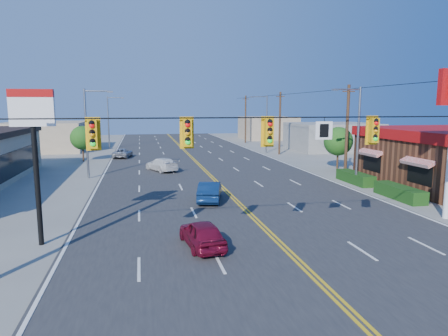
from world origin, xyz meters
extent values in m
plane|color=gray|center=(0.00, 0.00, 0.00)|extent=(160.00, 160.00, 0.00)
cube|color=#2D2D30|center=(0.00, 20.00, 0.03)|extent=(20.00, 120.00, 0.06)
cylinder|color=black|center=(0.00, 0.00, 6.00)|extent=(24.00, 0.05, 0.05)
cube|color=white|center=(1.20, 0.00, 5.45)|extent=(0.75, 0.04, 0.75)
cube|color=#D89E0C|center=(-8.00, 0.00, 5.42)|extent=(0.55, 0.34, 1.25)
cube|color=#D89E0C|center=(-4.50, 0.00, 5.42)|extent=(0.55, 0.34, 1.25)
cube|color=#D89E0C|center=(-1.20, 0.00, 5.42)|extent=(0.55, 0.34, 1.25)
cube|color=#D89E0C|center=(3.50, 0.00, 5.42)|extent=(0.55, 0.34, 1.25)
cube|color=#194214|center=(11.50, 12.00, 0.45)|extent=(1.20, 9.00, 0.90)
cylinder|color=black|center=(-11.00, 4.00, 3.00)|extent=(0.24, 0.24, 6.00)
cube|color=white|center=(-11.00, 4.00, 6.20)|extent=(1.90, 0.30, 1.30)
cylinder|color=gray|center=(11.00, 14.00, 4.00)|extent=(0.20, 0.20, 8.00)
cylinder|color=gray|center=(9.90, 14.00, 7.80)|extent=(2.20, 0.12, 0.12)
cube|color=gray|center=(8.80, 14.00, 7.75)|extent=(0.50, 0.25, 0.15)
cylinder|color=gray|center=(11.00, 38.00, 4.00)|extent=(0.20, 0.20, 8.00)
cylinder|color=gray|center=(9.90, 38.00, 7.80)|extent=(2.20, 0.12, 0.12)
cube|color=gray|center=(8.80, 38.00, 7.75)|extent=(0.50, 0.25, 0.15)
cylinder|color=gray|center=(-11.00, 22.00, 4.00)|extent=(0.20, 0.20, 8.00)
cylinder|color=gray|center=(-9.90, 22.00, 7.80)|extent=(2.20, 0.12, 0.12)
cube|color=gray|center=(-8.80, 22.00, 7.75)|extent=(0.50, 0.25, 0.15)
cylinder|color=gray|center=(-11.00, 48.00, 4.00)|extent=(0.20, 0.20, 8.00)
cylinder|color=gray|center=(-9.90, 48.00, 7.80)|extent=(2.20, 0.12, 0.12)
cube|color=gray|center=(-8.80, 48.00, 7.75)|extent=(0.50, 0.25, 0.15)
cylinder|color=#47301E|center=(12.20, 18.00, 4.20)|extent=(0.28, 0.28, 8.40)
cylinder|color=#47301E|center=(12.20, 36.00, 4.20)|extent=(0.28, 0.28, 8.40)
cylinder|color=#47301E|center=(12.20, 54.00, 4.20)|extent=(0.28, 0.28, 8.40)
cylinder|color=#47301E|center=(13.50, 22.00, 1.05)|extent=(0.20, 0.20, 2.10)
sphere|color=#235B19|center=(13.50, 22.00, 2.94)|extent=(2.94, 2.94, 2.94)
cylinder|color=#47301E|center=(-13.00, 34.00, 1.00)|extent=(0.20, 0.20, 2.00)
sphere|color=#235B19|center=(-13.00, 34.00, 2.80)|extent=(2.80, 2.80, 2.80)
cube|color=gray|center=(22.00, 40.00, 2.00)|extent=(12.00, 10.00, 4.00)
cube|color=tan|center=(-20.00, 48.00, 2.10)|extent=(11.00, 12.00, 4.20)
cube|color=tan|center=(19.00, 62.00, 2.20)|extent=(10.00, 10.00, 4.40)
imported|color=maroon|center=(-3.66, 2.00, 0.63)|extent=(1.96, 3.84, 1.25)
imported|color=#0D244D|center=(-1.76, 10.87, 0.67)|extent=(2.37, 4.31, 1.35)
imported|color=white|center=(-4.28, 24.60, 0.65)|extent=(3.53, 4.86, 1.31)
imported|color=#B0AFB5|center=(-8.56, 36.33, 0.57)|extent=(2.64, 4.41, 1.15)
camera|label=1|loc=(-6.27, -15.41, 6.43)|focal=32.00mm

